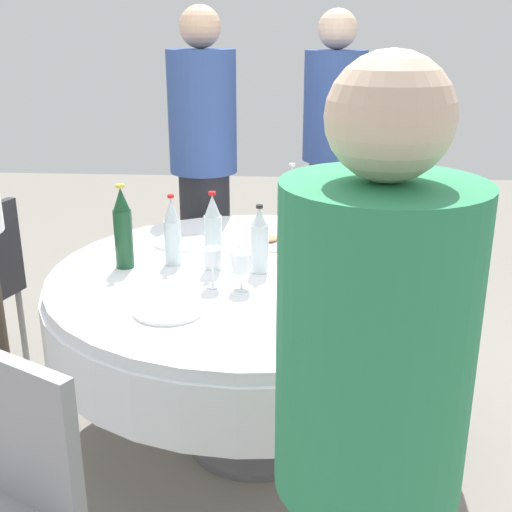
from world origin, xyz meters
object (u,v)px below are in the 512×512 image
Objects in this scene: bottle_amber_front at (334,281)px; wine_glass_left at (306,251)px; bottle_clear_far at (292,199)px; plate_west at (169,309)px; bottle_brown_left at (312,231)px; bottle_clear_outer at (172,232)px; bottle_clear_mid at (213,233)px; plate_rear at (266,241)px; bottle_dark_green_near at (123,229)px; wine_glass_front at (315,202)px; person_near at (332,161)px; plate_south at (180,242)px; person_east at (366,473)px; plate_inner at (404,258)px; person_mid at (204,174)px; wine_glass_near at (241,264)px; bottle_clear_east at (259,241)px; wine_glass_far at (212,259)px; dining_table at (256,306)px.

bottle_amber_front is 0.36m from wine_glass_left.
bottle_clear_far is 1.00m from plate_west.
bottle_clear_outer is at bearing 0.02° from bottle_brown_left.
bottle_clear_mid is 1.22× the size of plate_rear.
bottle_amber_front is (-0.77, 0.43, -0.02)m from bottle_dark_green_near.
person_near reaches higher than wine_glass_front.
person_east reaches higher than plate_south.
bottle_clear_mid is at bearing -102.59° from plate_west.
person_mid reaches higher than plate_inner.
bottle_clear_mid is 0.19× the size of person_east.
person_east reaches higher than wine_glass_near.
bottle_clear_east reaches higher than wine_glass_far.
bottle_dark_green_near is (0.18, 0.05, 0.02)m from bottle_clear_outer.
bottle_clear_far is 0.87m from person_near.
plate_rear is (-0.34, -0.27, -0.11)m from bottle_clear_outer.
bottle_clear_far is at bearing -133.41° from bottle_clear_outer.
plate_south is (0.46, 0.23, -0.13)m from bottle_clear_far.
bottle_dark_green_near is 0.71m from bottle_brown_left.
bottle_amber_front reaches higher than wine_glass_left.
bottle_dark_green_near is 1.47× the size of plate_south.
bottle_dark_green_near is 0.40m from wine_glass_far.
person_east reaches higher than bottle_clear_mid.
bottle_brown_left reaches higher than bottle_clear_outer.
bottle_clear_mid reaches higher than plate_west.
bottle_clear_far is (-0.11, -0.54, 0.02)m from bottle_clear_east.
person_near is at bearing -103.98° from person_east.
bottle_brown_left is 2.23× the size of wine_glass_near.
bottle_clear_east is 1.13× the size of plate_west.
bottle_clear_far is 1.80m from person_east.
bottle_clear_far is at bearing -101.50° from bottle_clear_east.
plate_south is at bearing 29.85° from wine_glass_front.
bottle_dark_green_near reaches higher than bottle_clear_far.
plate_west is (0.25, 0.39, 0.15)m from dining_table.
person_east reaches higher than bottle_clear_east.
person_near is at bearing 12.14° from person_mid.
bottle_clear_mid is at bearing 6.40° from bottle_brown_left.
wine_glass_left is at bearing -76.62° from bottle_amber_front.
plate_rear is (0.19, -0.27, -0.13)m from bottle_brown_left.
bottle_clear_far is 0.75m from wine_glass_far.
bottle_clear_outer reaches higher than plate_inner.
bottle_clear_outer is at bearing -102.85° from person_near.
bottle_clear_mid is at bearing 59.77° from plate_rear.
person_east reaches higher than bottle_brown_left.
bottle_clear_east is at bearing -133.54° from wine_glass_far.
wine_glass_far is 0.65× the size of plate_south.
bottle_brown_left is 0.66m from plate_west.
bottle_brown_left is at bearing -135.72° from plate_west.
bottle_clear_outer is 0.27m from plate_south.
person_near is at bearing -95.56° from bottle_brown_left.
dining_table is 0.48m from plate_south.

